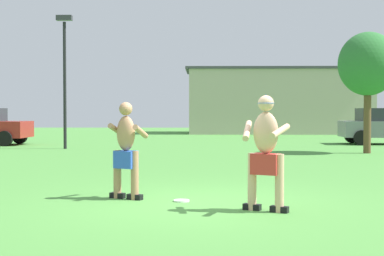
# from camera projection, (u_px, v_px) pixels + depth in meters

# --- Properties ---
(ground_plane) EXTENTS (80.00, 80.00, 0.00)m
(ground_plane) POSITION_uv_depth(u_px,v_px,m) (198.00, 204.00, 8.82)
(ground_plane) COLOR #4C8E3D
(player_with_cap) EXTENTS (0.72, 0.79, 1.70)m
(player_with_cap) POSITION_uv_depth(u_px,v_px,m) (266.00, 147.00, 8.14)
(player_with_cap) COLOR black
(player_with_cap) RESTS_ON ground_plane
(player_in_blue) EXTENTS (0.66, 0.75, 1.61)m
(player_in_blue) POSITION_uv_depth(u_px,v_px,m) (126.00, 148.00, 9.30)
(player_in_blue) COLOR black
(player_in_blue) RESTS_ON ground_plane
(frisbee) EXTENTS (0.26, 0.26, 0.03)m
(frisbee) POSITION_uv_depth(u_px,v_px,m) (181.00, 201.00, 9.06)
(frisbee) COLOR white
(frisbee) RESTS_ON ground_plane
(lamp_post) EXTENTS (0.60, 0.24, 5.12)m
(lamp_post) POSITION_uv_depth(u_px,v_px,m) (65.00, 66.00, 21.51)
(lamp_post) COLOR black
(lamp_post) RESTS_ON ground_plane
(outbuilding_behind_lot) EXTENTS (11.94, 5.32, 4.20)m
(outbuilding_behind_lot) POSITION_uv_depth(u_px,v_px,m) (277.00, 101.00, 36.89)
(outbuilding_behind_lot) COLOR #B2A893
(outbuilding_behind_lot) RESTS_ON ground_plane
(tree_left_field) EXTENTS (2.02, 2.02, 4.17)m
(tree_left_field) POSITION_uv_depth(u_px,v_px,m) (368.00, 65.00, 19.27)
(tree_left_field) COLOR brown
(tree_left_field) RESTS_ON ground_plane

